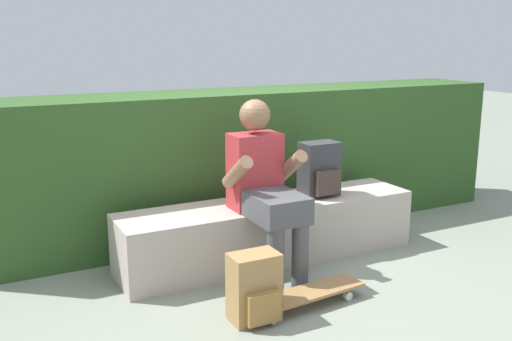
{
  "coord_description": "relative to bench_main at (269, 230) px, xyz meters",
  "views": [
    {
      "loc": [
        -1.92,
        -3.1,
        1.6
      ],
      "look_at": [
        -0.13,
        0.37,
        0.69
      ],
      "focal_mm": 40.78,
      "sensor_mm": 36.0,
      "label": 1
    }
  ],
  "objects": [
    {
      "name": "ground_plane",
      "position": [
        0.0,
        -0.42,
        -0.22
      ],
      "size": [
        24.0,
        24.0,
        0.0
      ],
      "primitive_type": "plane",
      "color": "gray"
    },
    {
      "name": "bench_main",
      "position": [
        0.0,
        0.0,
        0.0
      ],
      "size": [
        2.21,
        0.49,
        0.43
      ],
      "color": "#B3A599",
      "rests_on": "ground"
    },
    {
      "name": "person_skater",
      "position": [
        -0.16,
        -0.22,
        0.42
      ],
      "size": [
        0.49,
        0.62,
        1.18
      ],
      "color": "#B73338",
      "rests_on": "ground"
    },
    {
      "name": "skateboard_near_person",
      "position": [
        -0.18,
        -0.78,
        -0.14
      ],
      "size": [
        0.82,
        0.27,
        0.09
      ],
      "color": "olive",
      "rests_on": "ground"
    },
    {
      "name": "backpack_on_bench",
      "position": [
        0.42,
        -0.01,
        0.41
      ],
      "size": [
        0.28,
        0.23,
        0.4
      ],
      "color": "#333338",
      "rests_on": "bench_main"
    },
    {
      "name": "backpack_on_ground",
      "position": [
        -0.52,
        -0.79,
        -0.02
      ],
      "size": [
        0.28,
        0.23,
        0.4
      ],
      "color": "#A37A47",
      "rests_on": "ground"
    },
    {
      "name": "hedge_row",
      "position": [
        0.29,
        0.74,
        0.36
      ],
      "size": [
        4.46,
        0.67,
        1.16
      ],
      "color": "#2D4F21",
      "rests_on": "ground"
    }
  ]
}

